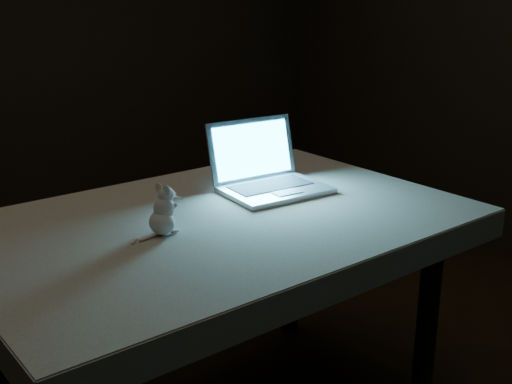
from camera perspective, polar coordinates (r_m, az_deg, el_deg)
back_wall at (r=4.51m, az=-21.43°, el=14.17°), size 4.50×0.04×2.60m
table at (r=2.21m, az=-3.08°, el=-12.00°), size 1.57×1.12×0.79m
tablecloth at (r=2.06m, az=-4.31°, el=-3.31°), size 1.67×1.20×0.09m
laptop at (r=2.24m, az=1.76°, el=2.91°), size 0.37×0.32×0.24m
plush_mouse at (r=1.89m, az=-8.41°, el=-1.60°), size 0.12×0.12×0.15m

